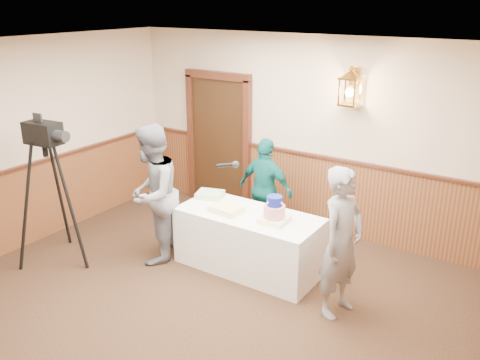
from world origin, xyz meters
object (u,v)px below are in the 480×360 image
(sheet_cake_green, at_px, (210,195))
(tv_camera_rig, at_px, (52,201))
(sheet_cake_yellow, at_px, (227,209))
(interviewer, at_px, (152,194))
(display_table, at_px, (249,241))
(tiered_cake, at_px, (274,212))
(baker, at_px, (342,243))
(assistant_p, at_px, (266,189))

(sheet_cake_green, bearing_deg, tv_camera_rig, -137.09)
(sheet_cake_yellow, xyz_separation_m, interviewer, (-0.90, -0.35, 0.11))
(display_table, xyz_separation_m, interviewer, (-1.16, -0.46, 0.53))
(tiered_cake, relative_size, baker, 0.20)
(interviewer, distance_m, assistant_p, 1.61)
(sheet_cake_green, distance_m, baker, 2.09)
(tv_camera_rig, bearing_deg, tiered_cake, 18.61)
(sheet_cake_green, xyz_separation_m, baker, (2.05, -0.43, 0.04))
(sheet_cake_yellow, distance_m, assistant_p, 1.00)
(display_table, height_order, sheet_cake_green, sheet_cake_green)
(sheet_cake_yellow, bearing_deg, interviewer, -158.86)
(display_table, height_order, assistant_p, assistant_p)
(interviewer, height_order, tv_camera_rig, tv_camera_rig)
(display_table, bearing_deg, tv_camera_rig, -151.23)
(interviewer, bearing_deg, tiered_cake, 84.15)
(sheet_cake_yellow, relative_size, assistant_p, 0.26)
(sheet_cake_green, bearing_deg, tiered_cake, -10.87)
(tiered_cake, relative_size, sheet_cake_green, 1.00)
(interviewer, bearing_deg, tv_camera_rig, -75.10)
(display_table, distance_m, tv_camera_rig, 2.54)
(baker, bearing_deg, sheet_cake_green, 88.35)
(baker, bearing_deg, tv_camera_rig, 115.17)
(assistant_p, bearing_deg, interviewer, 60.56)
(display_table, bearing_deg, tiered_cake, -7.03)
(sheet_cake_green, bearing_deg, interviewer, -125.19)
(tv_camera_rig, bearing_deg, sheet_cake_yellow, 23.88)
(sheet_cake_yellow, height_order, interviewer, interviewer)
(interviewer, bearing_deg, baker, 73.64)
(sheet_cake_green, relative_size, baker, 0.20)
(tiered_cake, relative_size, assistant_p, 0.23)
(sheet_cake_yellow, bearing_deg, assistant_p, 91.79)
(tv_camera_rig, bearing_deg, interviewer, 30.20)
(display_table, xyz_separation_m, assistant_p, (-0.29, 0.88, 0.35))
(sheet_cake_yellow, height_order, tv_camera_rig, tv_camera_rig)
(interviewer, xyz_separation_m, tv_camera_rig, (-1.03, -0.74, -0.07))
(sheet_cake_yellow, distance_m, baker, 1.59)
(tiered_cake, xyz_separation_m, assistant_p, (-0.67, 0.93, -0.15))
(tiered_cake, distance_m, assistant_p, 1.16)
(tiered_cake, relative_size, sheet_cake_yellow, 0.89)
(tiered_cake, height_order, assistant_p, assistant_p)
(assistant_p, bearing_deg, tiered_cake, 129.36)
(interviewer, bearing_deg, sheet_cake_yellow, 90.28)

